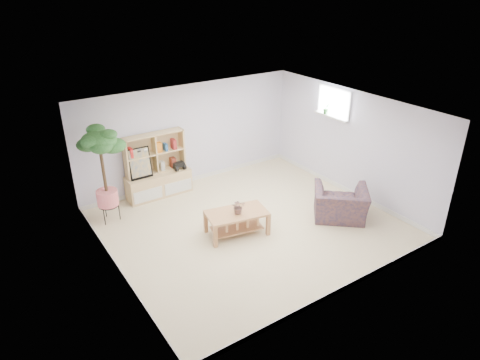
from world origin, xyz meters
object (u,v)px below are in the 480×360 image
coffee_table (237,223)px  storage_unit (157,166)px  floor_tree (104,176)px  armchair (340,201)px

coffee_table → storage_unit: bearing=115.3°
floor_tree → armchair: 4.80m
coffee_table → armchair: bearing=-7.3°
floor_tree → armchair: bearing=-32.7°
floor_tree → armchair: (4.00, -2.57, -0.62)m
storage_unit → armchair: size_ratio=1.38×
storage_unit → floor_tree: size_ratio=0.73×
floor_tree → storage_unit: bearing=20.2°
storage_unit → armchair: storage_unit is taller
coffee_table → armchair: size_ratio=1.09×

